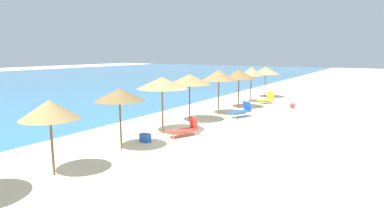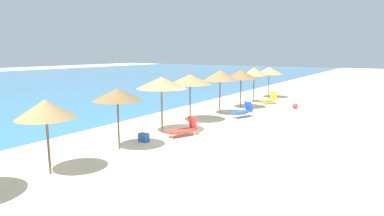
{
  "view_description": "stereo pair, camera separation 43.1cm",
  "coord_description": "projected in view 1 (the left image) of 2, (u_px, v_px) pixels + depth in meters",
  "views": [
    {
      "loc": [
        -14.08,
        -7.33,
        4.11
      ],
      "look_at": [
        1.43,
        2.05,
        1.04
      ],
      "focal_mm": 30.99,
      "sensor_mm": 36.0,
      "label": 1
    },
    {
      "loc": [
        -13.85,
        -7.69,
        4.11
      ],
      "look_at": [
        1.43,
        2.05,
        1.04
      ],
      "focal_mm": 30.99,
      "sensor_mm": 36.0,
      "label": 2
    }
  ],
  "objects": [
    {
      "name": "beach_umbrella_9",
      "position": [
        266.0,
        71.0,
        29.84
      ],
      "size": [
        2.46,
        2.46,
        2.8
      ],
      "color": "brown",
      "rests_on": "ground_plane"
    },
    {
      "name": "lounge_chair_3",
      "position": [
        185.0,
        129.0,
        16.37
      ],
      "size": [
        1.68,
        1.17,
        0.9
      ],
      "rotation": [
        0.0,
        0.0,
        1.17
      ],
      "color": "red",
      "rests_on": "ground_plane"
    },
    {
      "name": "beach_umbrella_6",
      "position": [
        219.0,
        75.0,
        21.61
      ],
      "size": [
        2.29,
        2.29,
        2.96
      ],
      "color": "brown",
      "rests_on": "ground_plane"
    },
    {
      "name": "beach_umbrella_2",
      "position": [
        50.0,
        110.0,
        10.84
      ],
      "size": [
        1.95,
        1.95,
        2.58
      ],
      "color": "brown",
      "rests_on": "ground_plane"
    },
    {
      "name": "beach_umbrella_3",
      "position": [
        119.0,
        95.0,
        13.72
      ],
      "size": [
        2.09,
        2.09,
        2.63
      ],
      "color": "brown",
      "rests_on": "ground_plane"
    },
    {
      "name": "beach_umbrella_5",
      "position": [
        190.0,
        79.0,
        19.33
      ],
      "size": [
        2.56,
        2.56,
        2.83
      ],
      "color": "brown",
      "rests_on": "ground_plane"
    },
    {
      "name": "beach_umbrella_4",
      "position": [
        162.0,
        83.0,
        16.52
      ],
      "size": [
        2.56,
        2.56,
        2.89
      ],
      "color": "brown",
      "rests_on": "ground_plane"
    },
    {
      "name": "lounge_chair_0",
      "position": [
        242.0,
        110.0,
        21.12
      ],
      "size": [
        1.63,
        1.14,
        0.98
      ],
      "rotation": [
        0.0,
        0.0,
        1.18
      ],
      "color": "blue",
      "rests_on": "ground_plane"
    },
    {
      "name": "beach_umbrella_8",
      "position": [
        251.0,
        72.0,
        26.96
      ],
      "size": [
        1.91,
        1.91,
        2.9
      ],
      "color": "brown",
      "rests_on": "ground_plane"
    },
    {
      "name": "beach_ball",
      "position": [
        292.0,
        106.0,
        24.45
      ],
      "size": [
        0.4,
        0.4,
        0.4
      ],
      "primitive_type": "sphere",
      "color": "red",
      "rests_on": "ground_plane"
    },
    {
      "name": "beach_umbrella_7",
      "position": [
        239.0,
        74.0,
        24.2
      ],
      "size": [
        2.47,
        2.47,
        2.84
      ],
      "color": "brown",
      "rests_on": "ground_plane"
    },
    {
      "name": "ground_plane",
      "position": [
        213.0,
        136.0,
        16.31
      ],
      "size": [
        160.0,
        160.0,
        0.0
      ],
      "primitive_type": "plane",
      "color": "beige"
    },
    {
      "name": "lounge_chair_2",
      "position": [
        267.0,
        98.0,
        26.68
      ],
      "size": [
        1.49,
        1.2,
        0.98
      ],
      "rotation": [
        0.0,
        0.0,
        1.1
      ],
      "color": "yellow",
      "rests_on": "ground_plane"
    },
    {
      "name": "cooler_box",
      "position": [
        145.0,
        138.0,
        15.27
      ],
      "size": [
        0.34,
        0.49,
        0.4
      ],
      "primitive_type": "cube",
      "rotation": [
        0.0,
        0.0,
        1.51
      ],
      "color": "blue",
      "rests_on": "ground_plane"
    }
  ]
}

